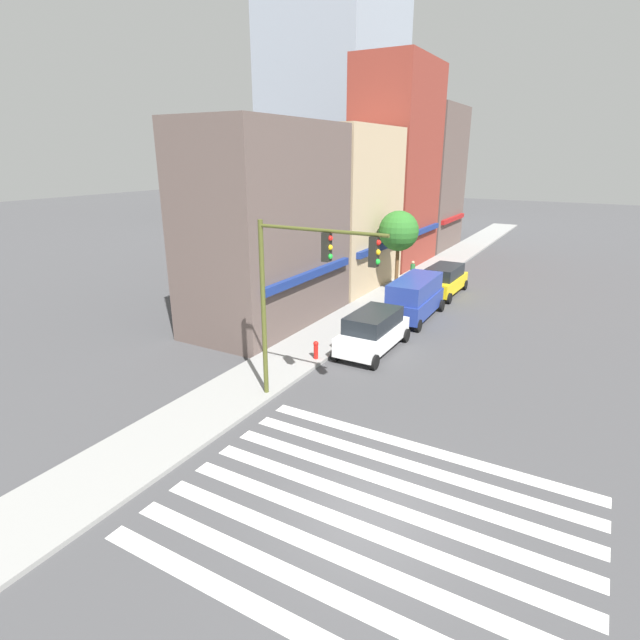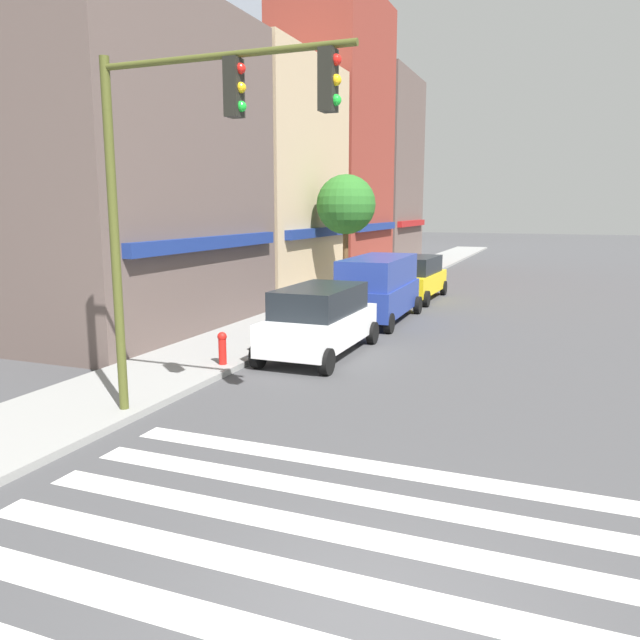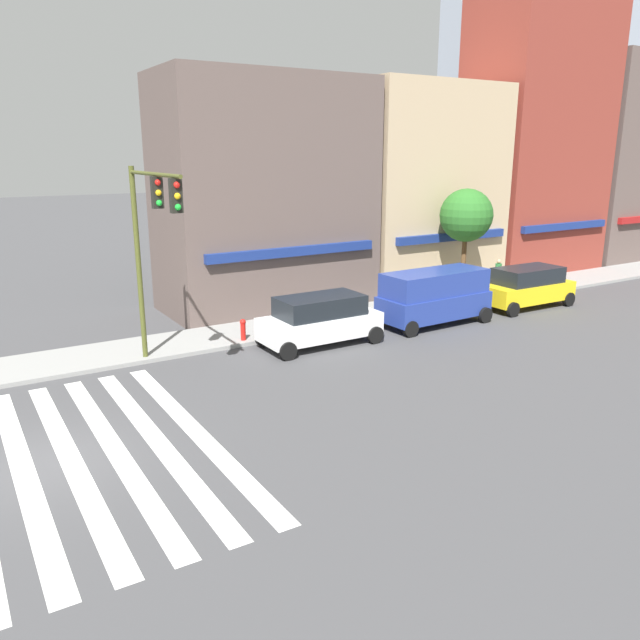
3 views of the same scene
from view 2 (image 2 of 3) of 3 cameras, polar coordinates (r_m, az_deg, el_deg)
name	(u,v)px [view 2 (image 2 of 3)]	position (r m, az deg, el deg)	size (l,w,h in m)	color
ground_plane	(367,625)	(6.93, 4.31, -26.03)	(200.00, 200.00, 0.00)	#424244
crosswalk_stripes	(367,624)	(6.92, 4.31, -26.00)	(7.90, 10.80, 0.01)	silver
storefront_row	(309,163)	(34.16, -1.03, 14.20)	(36.06, 5.30, 15.93)	brown
traffic_signal	(189,161)	(11.54, -11.93, 14.00)	(0.32, 4.91, 6.79)	#474C1E
suv_white	(320,319)	(17.41, 0.00, 0.10)	(4.71, 2.12, 1.94)	white
van_blue	(378,286)	(22.77, 5.37, 3.11)	(5.05, 2.22, 2.34)	navy
suv_yellow	(415,277)	(28.42, 8.68, 3.93)	(4.74, 2.12, 1.94)	yellow
pedestrian_green_top	(367,272)	(29.66, 4.36, 4.36)	(0.32, 0.32, 1.77)	#23232D
fire_hydrant	(222,347)	(16.06, -8.92, -2.41)	(0.24, 0.24, 0.84)	red
street_tree	(346,205)	(27.61, 2.38, 10.46)	(2.59, 2.59, 5.38)	brown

